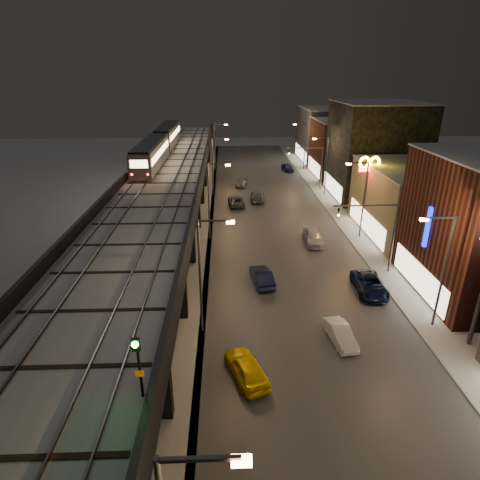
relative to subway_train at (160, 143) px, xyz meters
name	(u,v)px	position (x,y,z in m)	size (l,w,h in m)	color
road_surface	(276,226)	(16.00, -14.30, -8.19)	(17.00, 120.00, 0.06)	#46474D
sidewalk_right	(353,225)	(26.00, -14.30, -8.15)	(4.00, 120.00, 0.14)	#9FA1A8
under_viaduct_pavement	(169,228)	(2.50, -14.30, -8.19)	(11.00, 120.00, 0.06)	#9FA1A8
elevated_viaduct	(162,192)	(2.50, -17.46, -2.61)	(9.00, 100.00, 6.30)	black
viaduct_trackbed	(161,185)	(2.49, -17.33, -1.84)	(8.40, 100.00, 0.32)	#B2B7C1
viaduct_parapet_streetside	(200,180)	(6.85, -17.30, -1.37)	(0.30, 100.00, 1.10)	black
viaduct_parapet_far	(122,181)	(-1.85, -17.30, -1.37)	(0.30, 100.00, 1.10)	black
building_c	(419,201)	(32.49, -17.30, -4.15)	(12.20, 15.20, 8.16)	#847555
building_d	(375,151)	(32.49, -1.30, -1.15)	(12.20, 13.20, 14.16)	black
building_e	(347,148)	(32.49, 12.70, -3.15)	(12.20, 12.20, 10.16)	#4B2116
building_f	(329,134)	(32.49, 26.70, -2.65)	(12.20, 16.20, 11.16)	#44444B
streetlight_left_1	(204,270)	(8.07, -36.30, -2.99)	(2.57, 0.28, 9.00)	#38383A
streetlight_right_1	(442,265)	(25.23, -36.30, -2.99)	(2.56, 0.28, 9.00)	#38383A
streetlight_left_2	(211,197)	(8.07, -18.30, -2.99)	(2.57, 0.28, 9.00)	#38383A
streetlight_right_2	(362,195)	(25.23, -18.30, -2.99)	(2.56, 0.28, 9.00)	#38383A
streetlight_left_3	(214,163)	(8.07, -0.30, -2.99)	(2.57, 0.28, 9.00)	#38383A
streetlight_right_3	(325,162)	(25.23, -0.30, -2.99)	(2.56, 0.28, 9.00)	#38383A
streetlight_left_4	(216,144)	(8.07, 17.70, -2.99)	(2.57, 0.28, 9.00)	#38383A
streetlight_right_4	(304,143)	(25.23, 17.70, -2.99)	(2.56, 0.28, 9.00)	#38383A
traffic_light_rig_a	(382,230)	(24.34, -27.30, -3.72)	(6.10, 0.34, 7.00)	#38383A
traffic_light_rig_b	(315,163)	(24.34, 2.70, -3.72)	(6.10, 0.34, 7.00)	#38383A
subway_train	(160,143)	(0.00, 0.00, 0.00)	(2.71, 33.13, 3.23)	gray
rail_signal	(138,357)	(6.40, -49.77, 0.35)	(0.32, 0.41, 2.76)	black
car_taxi	(246,368)	(10.86, -41.42, -7.47)	(1.78, 4.43, 1.51)	#F4CC00
car_near_white	(262,277)	(12.93, -29.14, -7.49)	(1.54, 4.43, 1.46)	black
car_mid_silver	(236,202)	(11.24, -5.57, -7.57)	(2.17, 4.71, 1.31)	#4B4F56
car_mid_dark	(257,196)	(14.51, -3.23, -7.50)	(2.02, 4.97, 1.44)	slate
car_far_white	(241,183)	(12.42, 5.23, -7.57)	(1.54, 3.82, 1.30)	#91949B
car_onc_silver	(340,335)	(17.83, -37.97, -7.59)	(1.33, 3.83, 1.26)	silver
car_onc_dark	(370,285)	(22.32, -31.05, -7.49)	(2.43, 5.27, 1.47)	black
car_onc_white	(313,238)	(19.63, -19.82, -7.53)	(1.94, 4.77, 1.39)	silver
car_onc_red	(288,168)	(22.02, 16.05, -7.50)	(1.70, 4.22, 1.44)	#131B44
sign_mcdonalds	(368,172)	(26.50, -15.92, -0.90)	(2.72, 0.76, 9.16)	#38383A
sign_carwash	(434,235)	(27.00, -31.42, -2.60)	(1.54, 0.35, 8.00)	#38383A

